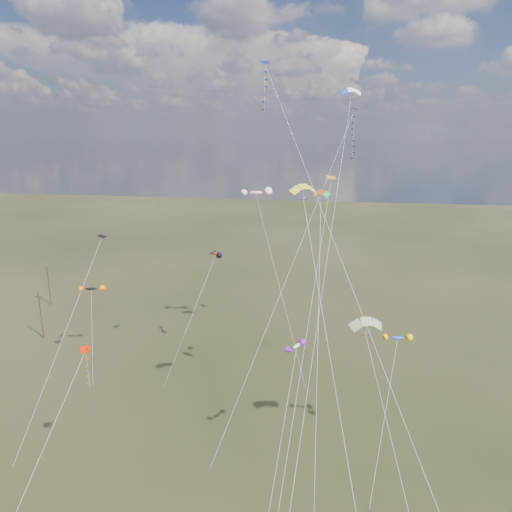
% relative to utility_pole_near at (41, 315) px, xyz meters
% --- Properties ---
extents(utility_pole_near, '(1.40, 0.20, 8.00)m').
position_rel_utility_pole_near_xyz_m(utility_pole_near, '(0.00, 0.00, 0.00)').
color(utility_pole_near, black).
rests_on(utility_pole_near, ground).
extents(utility_pole_far, '(1.40, 0.20, 8.00)m').
position_rel_utility_pole_near_xyz_m(utility_pole_far, '(-8.00, 14.00, 0.00)').
color(utility_pole_far, black).
rests_on(utility_pole_far, ground).
extents(diamond_black_high, '(13.66, 26.05, 35.97)m').
position_rel_utility_pole_near_xyz_m(diamond_black_high, '(47.80, -1.07, 26.57)').
color(diamond_black_high, black).
rests_on(diamond_black_high, ground).
extents(diamond_navy_tall, '(19.83, 24.36, 39.79)m').
position_rel_utility_pole_near_xyz_m(diamond_navy_tall, '(40.93, -15.88, 29.96)').
color(diamond_navy_tall, '#0E1155').
rests_on(diamond_navy_tall, ground).
extents(diamond_black_mid, '(3.22, 17.23, 20.65)m').
position_rel_utility_pole_near_xyz_m(diamond_black_mid, '(17.87, -15.66, 11.26)').
color(diamond_black_mid, black).
rests_on(diamond_black_mid, ground).
extents(diamond_red_low, '(4.04, 11.24, 14.23)m').
position_rel_utility_pole_near_xyz_m(diamond_red_low, '(25.33, -28.90, 7.59)').
color(diamond_red_low, '#C01800').
rests_on(diamond_red_low, ground).
extents(diamond_orange_center, '(3.79, 16.15, 28.44)m').
position_rel_utility_pole_near_xyz_m(diamond_orange_center, '(45.31, -18.46, 15.57)').
color(diamond_orange_center, '#BF7116').
rests_on(diamond_orange_center, ground).
extents(parafoil_yellow, '(8.30, 16.77, 28.55)m').
position_rel_utility_pole_near_xyz_m(parafoil_yellow, '(43.90, -19.50, 23.70)').
color(parafoil_yellow, gold).
rests_on(parafoil_yellow, ground).
extents(parafoil_blue_white, '(5.33, 32.89, 38.34)m').
position_rel_utility_pole_near_xyz_m(parafoil_blue_white, '(47.96, -4.35, 33.35)').
color(parafoil_blue_white, '#1C43BB').
rests_on(parafoil_blue_white, ground).
extents(parafoil_striped, '(6.21, 11.29, 15.97)m').
position_rel_utility_pole_near_xyz_m(parafoil_striped, '(50.34, -20.18, 11.09)').
color(parafoil_striped, yellow).
rests_on(parafoil_striped, ground).
extents(parafoil_tricolor, '(2.04, 17.01, 27.37)m').
position_rel_utility_pole_near_xyz_m(parafoil_tricolor, '(45.35, -15.24, 22.49)').
color(parafoil_tricolor, gold).
rests_on(parafoil_tricolor, ground).
extents(novelty_black_orange, '(5.97, 9.52, 11.15)m').
position_rel_utility_pole_near_xyz_m(novelty_black_orange, '(11.91, -4.05, 6.56)').
color(novelty_black_orange, black).
rests_on(novelty_black_orange, ground).
extents(novelty_orange_black, '(6.27, 10.88, 16.74)m').
position_rel_utility_pole_near_xyz_m(novelty_orange_black, '(30.30, -1.82, 12.09)').
color(novelty_orange_black, red).
rests_on(novelty_orange_black, ground).
extents(novelty_white_purple, '(2.45, 9.44, 13.63)m').
position_rel_utility_pole_near_xyz_m(novelty_white_purple, '(43.84, -22.68, 9.10)').
color(novelty_white_purple, silver).
rests_on(novelty_white_purple, ground).
extents(novelty_redwhite_stripe, '(11.19, 13.89, 25.03)m').
position_rel_utility_pole_near_xyz_m(novelty_redwhite_stripe, '(35.06, 4.29, 20.14)').
color(novelty_redwhite_stripe, red).
rests_on(novelty_redwhite_stripe, ground).
extents(novelty_blue_yellow, '(3.75, 8.91, 13.60)m').
position_rel_utility_pole_near_xyz_m(novelty_blue_yellow, '(53.49, -19.00, 9.04)').
color(novelty_blue_yellow, '#1443B0').
rests_on(novelty_blue_yellow, ground).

